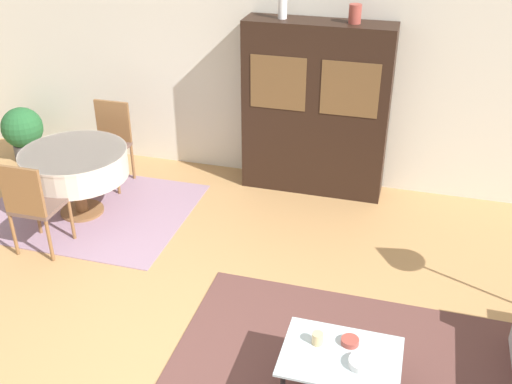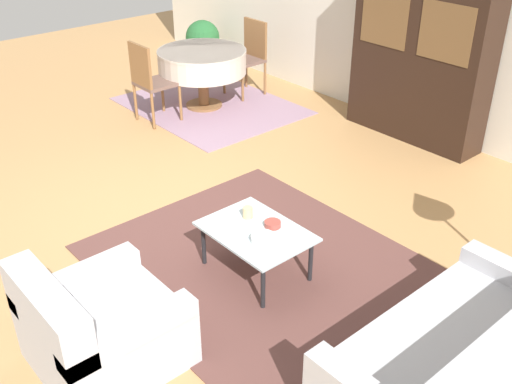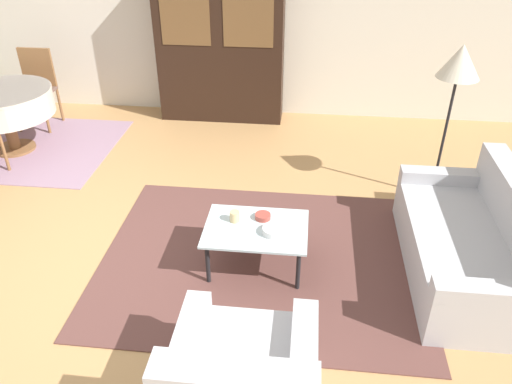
# 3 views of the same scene
# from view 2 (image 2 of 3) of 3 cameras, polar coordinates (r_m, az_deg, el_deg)

# --- Properties ---
(ground_plane) EXTENTS (14.00, 14.00, 0.00)m
(ground_plane) POSITION_cam_2_polar(r_m,az_deg,el_deg) (5.60, -9.43, -2.84)
(ground_plane) COLOR tan
(wall_back) EXTENTS (10.00, 0.06, 2.70)m
(wall_back) POSITION_cam_2_polar(r_m,az_deg,el_deg) (7.45, 14.77, 16.16)
(wall_back) COLOR beige
(wall_back) RESTS_ON ground_plane
(area_rug) EXTENTS (2.77, 2.22, 0.01)m
(area_rug) POSITION_cam_2_polar(r_m,az_deg,el_deg) (4.93, 1.10, -7.36)
(area_rug) COLOR brown
(area_rug) RESTS_ON ground_plane
(dining_rug) EXTENTS (2.27, 1.80, 0.01)m
(dining_rug) POSITION_cam_2_polar(r_m,az_deg,el_deg) (8.14, -4.32, 8.21)
(dining_rug) COLOR gray
(dining_rug) RESTS_ON ground_plane
(couch) EXTENTS (0.89, 1.73, 0.81)m
(couch) POSITION_cam_2_polar(r_m,az_deg,el_deg) (3.97, 19.06, -15.02)
(couch) COLOR #B2B2B7
(couch) RESTS_ON ground_plane
(armchair) EXTENTS (0.86, 0.89, 0.78)m
(armchair) POSITION_cam_2_polar(r_m,az_deg,el_deg) (4.10, -14.76, -12.53)
(armchair) COLOR #B2B2B7
(armchair) RESTS_ON ground_plane
(coffee_table) EXTENTS (0.85, 0.62, 0.40)m
(coffee_table) POSITION_cam_2_polar(r_m,az_deg,el_deg) (4.70, 0.00, -4.09)
(coffee_table) COLOR black
(coffee_table) RESTS_ON area_rug
(display_cabinet) EXTENTS (1.65, 0.43, 2.00)m
(display_cabinet) POSITION_cam_2_polar(r_m,az_deg,el_deg) (7.14, 15.46, 12.58)
(display_cabinet) COLOR black
(display_cabinet) RESTS_ON ground_plane
(dining_table) EXTENTS (1.15, 1.15, 0.76)m
(dining_table) POSITION_cam_2_polar(r_m,az_deg,el_deg) (7.93, -5.15, 12.23)
(dining_table) COLOR brown
(dining_table) RESTS_ON dining_rug
(dining_chair_near) EXTENTS (0.44, 0.44, 1.00)m
(dining_chair_near) POSITION_cam_2_polar(r_m,az_deg,el_deg) (7.53, -10.10, 10.62)
(dining_chair_near) COLOR brown
(dining_chair_near) RESTS_ON dining_rug
(dining_chair_far) EXTENTS (0.44, 0.44, 1.00)m
(dining_chair_far) POSITION_cam_2_polar(r_m,az_deg,el_deg) (8.41, -0.65, 13.09)
(dining_chair_far) COLOR brown
(dining_chair_far) RESTS_ON dining_rug
(cup) EXTENTS (0.08, 0.08, 0.09)m
(cup) POSITION_cam_2_polar(r_m,az_deg,el_deg) (4.81, -0.79, -1.96)
(cup) COLOR tan
(cup) RESTS_ON coffee_table
(bowl) EXTENTS (0.19, 0.19, 0.06)m
(bowl) POSITION_cam_2_polar(r_m,az_deg,el_deg) (4.53, 0.68, -4.46)
(bowl) COLOR white
(bowl) RESTS_ON coffee_table
(bowl_small) EXTENTS (0.13, 0.13, 0.04)m
(bowl_small) POSITION_cam_2_polar(r_m,az_deg,el_deg) (4.71, 1.59, -3.07)
(bowl_small) COLOR #9E4238
(bowl_small) RESTS_ON coffee_table
(potted_plant) EXTENTS (0.53, 0.53, 0.72)m
(potted_plant) POSITION_cam_2_polar(r_m,az_deg,el_deg) (9.68, -5.10, 14.19)
(potted_plant) COLOR #4C4C51
(potted_plant) RESTS_ON ground_plane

